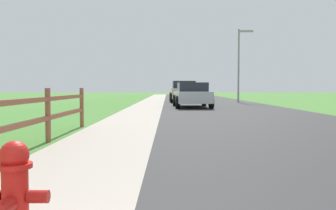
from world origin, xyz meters
TOP-DOWN VIEW (x-y plane):
  - ground_plane at (0.00, 25.00)m, footprint 120.00×120.00m
  - road_asphalt at (3.50, 27.00)m, footprint 7.00×66.00m
  - curb_concrete at (-3.00, 27.00)m, footprint 6.00×66.00m
  - grass_verge at (-4.50, 27.00)m, footprint 5.00×66.00m
  - fire_hydrant at (-0.82, 1.89)m, footprint 0.49×0.41m
  - rail_fence at (-2.15, 5.18)m, footprint 0.11×8.74m
  - parked_suv_silver at (1.69, 20.01)m, footprint 2.16×4.72m
  - parked_car_beige at (1.54, 27.60)m, footprint 2.22×4.49m
  - parked_car_blue at (2.13, 36.57)m, footprint 2.15×4.89m
  - street_lamp at (5.92, 27.33)m, footprint 1.17×0.20m

SIDE VIEW (x-z plane):
  - ground_plane at x=0.00m, z-range 0.00..0.00m
  - road_asphalt at x=3.50m, z-range 0.00..0.01m
  - curb_concrete at x=-3.00m, z-range 0.00..0.01m
  - grass_verge at x=-4.50m, z-range 0.00..0.01m
  - fire_hydrant at x=-0.82m, z-range 0.00..0.74m
  - rail_fence at x=-2.15m, z-range 0.09..1.21m
  - parked_suv_silver at x=1.69m, z-range 0.00..1.42m
  - parked_car_blue at x=2.13m, z-range 0.02..1.56m
  - parked_car_beige at x=1.54m, z-range 0.02..1.67m
  - street_lamp at x=5.92m, z-range 0.58..6.24m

